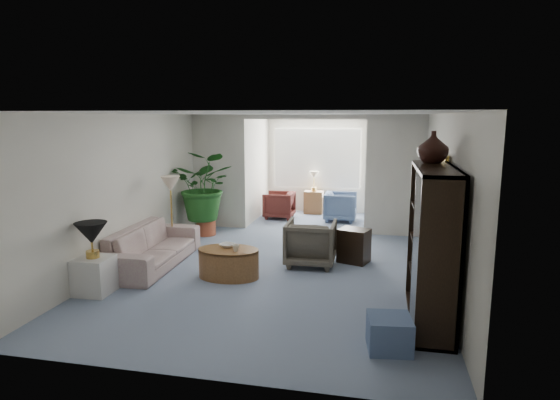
% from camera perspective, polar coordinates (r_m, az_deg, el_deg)
% --- Properties ---
extents(floor, '(6.00, 6.00, 0.00)m').
position_cam_1_polar(floor, '(7.44, -0.98, -9.17)').
color(floor, '#8A9AB6').
rests_on(floor, ground).
extents(sunroom_floor, '(2.60, 2.60, 0.00)m').
position_cam_1_polar(sunroom_floor, '(11.32, 3.70, -2.46)').
color(sunroom_floor, '#8A9AB6').
rests_on(sunroom_floor, ground).
extents(back_pier_left, '(1.20, 0.12, 2.50)m').
position_cam_1_polar(back_pier_left, '(10.51, -7.43, 3.41)').
color(back_pier_left, silver).
rests_on(back_pier_left, ground).
extents(back_pier_right, '(1.20, 0.12, 2.50)m').
position_cam_1_polar(back_pier_right, '(9.92, 13.77, 2.82)').
color(back_pier_right, silver).
rests_on(back_pier_right, ground).
extents(back_header, '(2.60, 0.12, 0.10)m').
position_cam_1_polar(back_header, '(9.97, 2.92, 10.04)').
color(back_header, silver).
rests_on(back_header, back_pier_left).
extents(window_pane, '(2.20, 0.02, 1.50)m').
position_cam_1_polar(window_pane, '(12.17, 4.52, 5.07)').
color(window_pane, white).
extents(window_blinds, '(2.20, 0.02, 1.50)m').
position_cam_1_polar(window_blinds, '(12.14, 4.50, 5.06)').
color(window_blinds, white).
extents(framed_picture, '(0.04, 0.50, 0.40)m').
position_cam_1_polar(framed_picture, '(6.84, 19.33, 3.20)').
color(framed_picture, '#C1B89A').
extents(sofa, '(0.95, 2.26, 0.65)m').
position_cam_1_polar(sofa, '(8.14, -15.19, -5.42)').
color(sofa, '#BAB19D').
rests_on(sofa, ground).
extents(end_table, '(0.49, 0.49, 0.52)m').
position_cam_1_polar(end_table, '(7.15, -21.58, -8.50)').
color(end_table, silver).
rests_on(end_table, ground).
extents(table_lamp, '(0.44, 0.44, 0.30)m').
position_cam_1_polar(table_lamp, '(6.99, -21.90, -3.75)').
color(table_lamp, black).
rests_on(table_lamp, end_table).
extents(floor_lamp, '(0.36, 0.36, 0.28)m').
position_cam_1_polar(floor_lamp, '(8.76, -13.14, 1.92)').
color(floor_lamp, beige).
rests_on(floor_lamp, ground).
extents(coffee_table, '(1.18, 1.18, 0.45)m').
position_cam_1_polar(coffee_table, '(7.35, -6.24, -7.61)').
color(coffee_table, '#936135').
rests_on(coffee_table, ground).
extents(coffee_bowl, '(0.28, 0.28, 0.06)m').
position_cam_1_polar(coffee_bowl, '(7.39, -6.41, -5.48)').
color(coffee_bowl, silver).
rests_on(coffee_bowl, coffee_table).
extents(coffee_cup, '(0.13, 0.13, 0.10)m').
position_cam_1_polar(coffee_cup, '(7.14, -5.39, -5.83)').
color(coffee_cup, silver).
rests_on(coffee_cup, coffee_table).
extents(wingback_chair, '(0.82, 0.84, 0.75)m').
position_cam_1_polar(wingback_chair, '(7.89, 3.75, -5.21)').
color(wingback_chair, '#5D5749').
rests_on(wingback_chair, ground).
extents(side_table_dark, '(0.58, 0.52, 0.58)m').
position_cam_1_polar(side_table_dark, '(8.13, 8.96, -5.47)').
color(side_table_dark, black).
rests_on(side_table_dark, ground).
extents(entertainment_cabinet, '(0.45, 1.69, 1.88)m').
position_cam_1_polar(entertainment_cabinet, '(5.91, 17.94, -5.26)').
color(entertainment_cabinet, black).
rests_on(entertainment_cabinet, ground).
extents(cabinet_urn, '(0.38, 0.38, 0.40)m').
position_cam_1_polar(cabinet_urn, '(6.22, 18.05, 6.13)').
color(cabinet_urn, black).
rests_on(cabinet_urn, entertainment_cabinet).
extents(ottoman, '(0.50, 0.50, 0.36)m').
position_cam_1_polar(ottoman, '(5.32, 13.10, -15.44)').
color(ottoman, slate).
rests_on(ottoman, ground).
extents(plant_pot, '(0.40, 0.40, 0.32)m').
position_cam_1_polar(plant_pot, '(10.01, -8.94, -3.29)').
color(plant_pot, '#B05133').
rests_on(plant_pot, ground).
extents(house_plant, '(1.30, 1.13, 1.45)m').
position_cam_1_polar(house_plant, '(9.85, -9.08, 1.72)').
color(house_plant, '#1F581E').
rests_on(house_plant, plant_pot).
extents(sunroom_chair_blue, '(0.76, 0.73, 0.68)m').
position_cam_1_polar(sunroom_chair_blue, '(11.28, 7.36, -0.80)').
color(sunroom_chair_blue, slate).
rests_on(sunroom_chair_blue, ground).
extents(sunroom_chair_maroon, '(0.71, 0.69, 0.65)m').
position_cam_1_polar(sunroom_chair_maroon, '(11.50, -0.11, -0.60)').
color(sunroom_chair_maroon, '#5D2620').
rests_on(sunroom_chair_maroon, ground).
extents(sunroom_table, '(0.47, 0.37, 0.58)m').
position_cam_1_polar(sunroom_table, '(12.10, 4.11, -0.26)').
color(sunroom_table, '#936135').
rests_on(sunroom_table, ground).
extents(shelf_clutter, '(0.30, 0.99, 0.61)m').
position_cam_1_polar(shelf_clutter, '(5.80, 17.52, -7.05)').
color(shelf_clutter, black).
rests_on(shelf_clutter, entertainment_cabinet).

